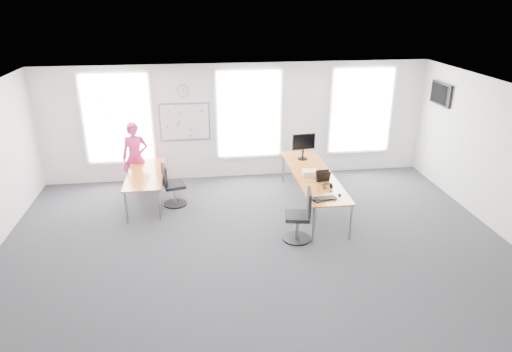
{
  "coord_description": "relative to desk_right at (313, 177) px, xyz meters",
  "views": [
    {
      "loc": [
        -1.04,
        -7.45,
        4.64
      ],
      "look_at": [
        0.11,
        1.2,
        1.1
      ],
      "focal_mm": 32.0,
      "sensor_mm": 36.0,
      "label": 1
    }
  ],
  "objects": [
    {
      "name": "floor",
      "position": [
        -1.51,
        -1.85,
        -0.75
      ],
      "size": [
        10.0,
        10.0,
        0.0
      ],
      "primitive_type": "plane",
      "color": "#2C2C31",
      "rests_on": "ground"
    },
    {
      "name": "ceiling",
      "position": [
        -1.51,
        -1.85,
        2.25
      ],
      "size": [
        10.0,
        10.0,
        0.0
      ],
      "primitive_type": "plane",
      "rotation": [
        3.14,
        0.0,
        0.0
      ],
      "color": "white",
      "rests_on": "ground"
    },
    {
      "name": "wall_back",
      "position": [
        -1.51,
        2.15,
        0.75
      ],
      "size": [
        10.0,
        0.0,
        10.0
      ],
      "primitive_type": "plane",
      "rotation": [
        1.57,
        0.0,
        0.0
      ],
      "color": "white",
      "rests_on": "ground"
    },
    {
      "name": "wall_front",
      "position": [
        -1.51,
        -5.85,
        0.75
      ],
      "size": [
        10.0,
        0.0,
        10.0
      ],
      "primitive_type": "plane",
      "rotation": [
        -1.57,
        0.0,
        0.0
      ],
      "color": "white",
      "rests_on": "ground"
    },
    {
      "name": "window_left",
      "position": [
        -4.51,
        2.12,
        0.95
      ],
      "size": [
        1.6,
        0.06,
        2.2
      ],
      "primitive_type": "cube",
      "color": "silver",
      "rests_on": "wall_back"
    },
    {
      "name": "window_mid",
      "position": [
        -1.21,
        2.12,
        0.95
      ],
      "size": [
        1.6,
        0.06,
        2.2
      ],
      "primitive_type": "cube",
      "color": "silver",
      "rests_on": "wall_back"
    },
    {
      "name": "window_right",
      "position": [
        1.79,
        2.12,
        0.95
      ],
      "size": [
        1.6,
        0.06,
        2.2
      ],
      "primitive_type": "cube",
      "color": "silver",
      "rests_on": "wall_back"
    },
    {
      "name": "desk_right",
      "position": [
        0.0,
        0.0,
        0.0
      ],
      "size": [
        0.88,
        3.29,
        0.8
      ],
      "color": "#B9701D",
      "rests_on": "ground"
    },
    {
      "name": "desk_left",
      "position": [
        -3.79,
        0.72,
        -0.06
      ],
      "size": [
        0.82,
        2.06,
        0.75
      ],
      "color": "#B9701D",
      "rests_on": "ground"
    },
    {
      "name": "chair_right",
      "position": [
        -0.61,
        -1.44,
        -0.28
      ],
      "size": [
        0.57,
        0.57,
        1.07
      ],
      "rotation": [
        0.0,
        0.0,
        -1.74
      ],
      "color": "black",
      "rests_on": "ground"
    },
    {
      "name": "chair_left",
      "position": [
        -3.2,
        0.52,
        -0.31
      ],
      "size": [
        0.55,
        0.55,
        1.01
      ],
      "rotation": [
        0.0,
        0.0,
        1.82
      ],
      "color": "black",
      "rests_on": "ground"
    },
    {
      "name": "person",
      "position": [
        -4.08,
        1.48,
        0.13
      ],
      "size": [
        0.64,
        0.42,
        1.75
      ],
      "primitive_type": "imported",
      "rotation": [
        0.0,
        0.0,
        0.01
      ],
      "color": "#DC296F",
      "rests_on": "ground"
    },
    {
      "name": "whiteboard",
      "position": [
        -2.86,
        2.12,
        0.8
      ],
      "size": [
        1.2,
        0.03,
        0.9
      ],
      "primitive_type": "cube",
      "color": "silver",
      "rests_on": "wall_back"
    },
    {
      "name": "wall_clock",
      "position": [
        -2.86,
        2.12,
        1.6
      ],
      "size": [
        0.3,
        0.04,
        0.3
      ],
      "primitive_type": "cylinder",
      "rotation": [
        1.57,
        0.0,
        0.0
      ],
      "color": "gray",
      "rests_on": "wall_back"
    },
    {
      "name": "tv",
      "position": [
        3.44,
        1.15,
        1.55
      ],
      "size": [
        0.06,
        0.9,
        0.55
      ],
      "primitive_type": "cube",
      "color": "black",
      "rests_on": "wall_right"
    },
    {
      "name": "keyboard",
      "position": [
        -0.11,
        -1.33,
        0.06
      ],
      "size": [
        0.52,
        0.31,
        0.02
      ],
      "primitive_type": "cube",
      "rotation": [
        0.0,
        0.0,
        0.31
      ],
      "color": "black",
      "rests_on": "desk_right"
    },
    {
      "name": "mouse",
      "position": [
        0.24,
        -1.19,
        0.07
      ],
      "size": [
        0.1,
        0.12,
        0.04
      ],
      "primitive_type": "ellipsoid",
      "rotation": [
        0.0,
        0.0,
        0.31
      ],
      "color": "black",
      "rests_on": "desk_right"
    },
    {
      "name": "lens_cap",
      "position": [
        0.13,
        -0.99,
        0.06
      ],
      "size": [
        0.07,
        0.07,
        0.01
      ],
      "primitive_type": "cylinder",
      "rotation": [
        0.0,
        0.0,
        -0.1
      ],
      "color": "black",
      "rests_on": "desk_right"
    },
    {
      "name": "headphones",
      "position": [
        0.09,
        -0.81,
        0.11
      ],
      "size": [
        0.2,
        0.11,
        0.12
      ],
      "rotation": [
        0.0,
        0.0,
        0.29
      ],
      "color": "black",
      "rests_on": "desk_right"
    },
    {
      "name": "laptop_sleeve",
      "position": [
        0.1,
        -0.43,
        0.18
      ],
      "size": [
        0.32,
        0.2,
        0.25
      ],
      "rotation": [
        0.0,
        0.0,
        0.11
      ],
      "color": "black",
      "rests_on": "desk_right"
    },
    {
      "name": "paper_stack",
      "position": [
        -0.09,
        -0.03,
        0.11
      ],
      "size": [
        0.35,
        0.27,
        0.11
      ],
      "primitive_type": "cube",
      "rotation": [
        0.0,
        0.0,
        -0.07
      ],
      "color": "beige",
      "rests_on": "desk_right"
    },
    {
      "name": "monitor",
      "position": [
        -0.01,
        1.01,
        0.44
      ],
      "size": [
        0.58,
        0.24,
        0.65
      ],
      "rotation": [
        0.0,
        0.0,
        0.11
      ],
      "color": "black",
      "rests_on": "desk_right"
    }
  ]
}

